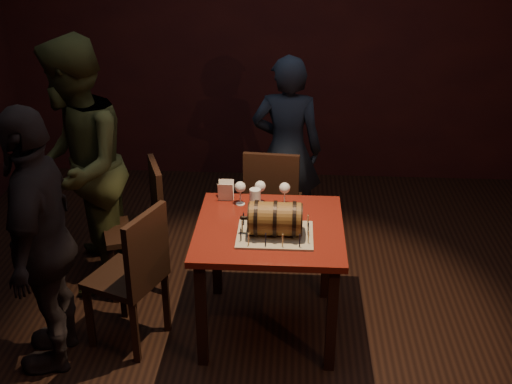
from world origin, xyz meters
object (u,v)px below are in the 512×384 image
(pub_table, at_px, (269,242))
(chair_back, at_px, (272,200))
(pint_of_ale, at_px, (255,200))
(wine_glass_mid, at_px, (260,187))
(chair_left_front, at_px, (135,271))
(barrel_cake, at_px, (275,219))
(wine_glass_left, at_px, (240,188))
(person_left_rear, at_px, (77,168))
(wine_glass_right, at_px, (285,189))
(person_back, at_px, (287,150))
(chair_left_rear, at_px, (144,220))
(person_left_front, at_px, (42,241))

(pub_table, bearing_deg, chair_back, 90.84)
(pint_of_ale, xyz_separation_m, chair_back, (0.09, 0.62, -0.30))
(pub_table, height_order, wine_glass_mid, wine_glass_mid)
(pint_of_ale, xyz_separation_m, chair_left_front, (-0.70, -0.40, -0.30))
(pub_table, relative_size, barrel_cake, 2.45)
(pint_of_ale, height_order, chair_back, chair_back)
(pub_table, height_order, chair_back, chair_back)
(wine_glass_left, bearing_deg, pub_table, -54.98)
(chair_back, xyz_separation_m, person_left_rear, (-1.32, -0.34, 0.37))
(wine_glass_left, xyz_separation_m, chair_left_front, (-0.60, -0.49, -0.35))
(wine_glass_right, distance_m, person_back, 0.96)
(wine_glass_mid, bearing_deg, pint_of_ale, -104.69)
(person_left_rear, bearing_deg, pub_table, 58.95)
(person_back, bearing_deg, wine_glass_right, 93.61)
(chair_back, bearing_deg, barrel_cake, -87.01)
(pub_table, bearing_deg, wine_glass_right, 73.97)
(chair_left_front, xyz_separation_m, person_back, (0.88, 1.45, 0.23))
(wine_glass_left, distance_m, chair_back, 0.67)
(wine_glass_right, xyz_separation_m, chair_left_rear, (-0.98, 0.17, -0.35))
(pint_of_ale, height_order, person_left_rear, person_left_rear)
(wine_glass_left, relative_size, person_back, 0.11)
(pub_table, xyz_separation_m, wine_glass_left, (-0.20, 0.29, 0.23))
(wine_glass_left, bearing_deg, pint_of_ale, -39.51)
(pub_table, relative_size, chair_back, 0.97)
(wine_glass_left, relative_size, chair_left_front, 0.17)
(chair_back, height_order, chair_left_front, same)
(pub_table, height_order, barrel_cake, barrel_cake)
(pub_table, relative_size, wine_glass_right, 5.59)
(wine_glass_mid, bearing_deg, wine_glass_left, -171.19)
(pint_of_ale, distance_m, chair_left_front, 0.86)
(pub_table, height_order, person_left_rear, person_left_rear)
(barrel_cake, bearing_deg, pub_table, 108.07)
(barrel_cake, bearing_deg, pint_of_ale, 113.45)
(pint_of_ale, relative_size, chair_left_rear, 0.16)
(person_back, bearing_deg, pub_table, 89.76)
(pub_table, xyz_separation_m, chair_left_front, (-0.80, -0.20, -0.12))
(barrel_cake, height_order, wine_glass_left, barrel_cake)
(chair_back, distance_m, chair_left_rear, 0.96)
(pub_table, relative_size, chair_left_rear, 0.97)
(wine_glass_left, relative_size, wine_glass_mid, 1.00)
(barrel_cake, bearing_deg, wine_glass_left, 120.77)
(wine_glass_left, bearing_deg, chair_left_rear, 165.91)
(person_back, bearing_deg, wine_glass_mid, 84.05)
(wine_glass_mid, xyz_separation_m, person_back, (0.16, 0.94, -0.11))
(wine_glass_right, xyz_separation_m, chair_left_front, (-0.89, -0.49, -0.35))
(barrel_cake, bearing_deg, person_left_front, -169.27)
(barrel_cake, height_order, wine_glass_right, barrel_cake)
(wine_glass_left, height_order, wine_glass_mid, same)
(wine_glass_left, bearing_deg, wine_glass_right, 0.46)
(chair_left_rear, height_order, person_left_rear, person_left_rear)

